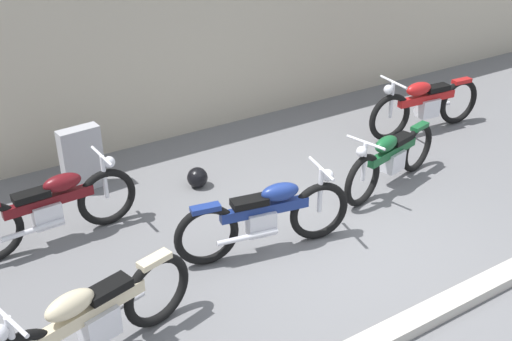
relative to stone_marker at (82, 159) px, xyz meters
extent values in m
plane|color=slate|center=(1.98, -2.86, -0.44)|extent=(40.00, 40.00, 0.00)
cube|color=#B2A893|center=(1.98, 0.99, 1.14)|extent=(18.00, 0.30, 3.16)
cube|color=#B7B2A8|center=(1.98, -4.32, -0.38)|extent=(18.00, 0.24, 0.12)
cube|color=#9E9EA3|center=(0.00, 0.00, 0.00)|extent=(0.55, 0.24, 0.87)
sphere|color=black|center=(1.29, -0.78, -0.30)|extent=(0.28, 0.28, 0.28)
torus|color=black|center=(4.47, -1.05, -0.06)|extent=(0.76, 0.16, 0.76)
torus|color=black|center=(5.86, -1.17, -0.06)|extent=(0.76, 0.16, 0.76)
cube|color=silver|center=(5.22, -1.12, -0.04)|extent=(0.35, 0.23, 0.29)
cube|color=#B21919|center=(5.16, -1.11, 0.13)|extent=(1.07, 0.19, 0.12)
ellipsoid|color=#B21919|center=(4.98, -1.10, 0.31)|extent=(0.47, 0.25, 0.21)
cube|color=black|center=(5.35, -1.13, 0.26)|extent=(0.43, 0.22, 0.08)
cube|color=#B21919|center=(5.86, -1.17, 0.29)|extent=(0.34, 0.15, 0.06)
cylinder|color=silver|center=(4.47, -1.05, 0.23)|extent=(0.06, 0.06, 0.57)
cylinder|color=silver|center=(4.47, -1.05, 0.51)|extent=(0.09, 0.60, 0.04)
sphere|color=silver|center=(4.39, -1.05, 0.41)|extent=(0.14, 0.14, 0.14)
cylinder|color=silver|center=(5.43, -1.01, -0.11)|extent=(0.73, 0.12, 0.06)
torus|color=black|center=(1.90, -2.62, -0.07)|extent=(0.74, 0.23, 0.73)
torus|color=black|center=(0.57, -2.36, -0.07)|extent=(0.74, 0.23, 0.73)
cube|color=silver|center=(1.19, -2.48, -0.05)|extent=(0.35, 0.26, 0.28)
cube|color=navy|center=(1.24, -2.49, 0.11)|extent=(1.03, 0.29, 0.12)
ellipsoid|color=navy|center=(1.41, -2.52, 0.29)|extent=(0.47, 0.28, 0.20)
cube|color=black|center=(1.06, -2.46, 0.24)|extent=(0.43, 0.25, 0.08)
cube|color=navy|center=(0.57, -2.36, 0.27)|extent=(0.34, 0.18, 0.06)
cylinder|color=silver|center=(1.90, -2.62, 0.21)|extent=(0.06, 0.06, 0.55)
cylinder|color=silver|center=(1.90, -2.62, 0.48)|extent=(0.15, 0.58, 0.04)
sphere|color=silver|center=(1.98, -2.63, 0.38)|extent=(0.14, 0.14, 0.14)
cylinder|color=silver|center=(0.97, -2.56, -0.12)|extent=(0.70, 0.19, 0.06)
torus|color=black|center=(2.83, -2.31, -0.09)|extent=(0.70, 0.25, 0.70)
torus|color=black|center=(4.09, -2.01, -0.09)|extent=(0.70, 0.25, 0.70)
cube|color=silver|center=(3.50, -2.15, -0.07)|extent=(0.34, 0.26, 0.27)
cube|color=#145128|center=(3.46, -2.16, 0.09)|extent=(0.98, 0.32, 0.11)
ellipsoid|color=#145128|center=(3.29, -2.20, 0.26)|extent=(0.45, 0.28, 0.19)
cube|color=black|center=(3.62, -2.12, 0.21)|extent=(0.41, 0.26, 0.08)
cube|color=#145128|center=(4.09, -2.01, 0.24)|extent=(0.32, 0.18, 0.06)
cylinder|color=silver|center=(2.83, -2.31, 0.18)|extent=(0.05, 0.05, 0.53)
cylinder|color=silver|center=(2.83, -2.31, 0.44)|extent=(0.16, 0.55, 0.03)
sphere|color=silver|center=(2.75, -2.33, 0.34)|extent=(0.13, 0.13, 0.13)
cylinder|color=silver|center=(3.66, -1.99, -0.13)|extent=(0.67, 0.21, 0.06)
torus|color=black|center=(-0.04, -1.01, -0.07)|extent=(0.73, 0.12, 0.73)
cube|color=silver|center=(-0.76, -1.04, -0.05)|extent=(0.33, 0.21, 0.28)
cube|color=#590F14|center=(-0.71, -1.03, 0.11)|extent=(1.03, 0.14, 0.12)
ellipsoid|color=#590F14|center=(-0.53, -1.03, 0.29)|extent=(0.45, 0.22, 0.20)
cube|color=black|center=(-0.89, -1.04, 0.24)|extent=(0.41, 0.20, 0.08)
cylinder|color=silver|center=(-0.04, -1.01, 0.20)|extent=(0.06, 0.06, 0.55)
cylinder|color=silver|center=(-0.04, -1.01, 0.48)|extent=(0.06, 0.58, 0.04)
sphere|color=silver|center=(0.04, -1.00, 0.38)|extent=(0.14, 0.14, 0.14)
cylinder|color=silver|center=(-0.96, -1.16, -0.12)|extent=(0.70, 0.09, 0.06)
torus|color=black|center=(-0.27, -2.94, -0.06)|extent=(0.76, 0.28, 0.76)
cube|color=silver|center=(-0.90, -3.11, -0.04)|extent=(0.37, 0.28, 0.29)
cube|color=beige|center=(-0.95, -3.12, 0.13)|extent=(1.06, 0.37, 0.12)
ellipsoid|color=beige|center=(-1.13, -3.17, 0.32)|extent=(0.49, 0.32, 0.21)
cube|color=black|center=(-0.77, -3.07, 0.26)|extent=(0.45, 0.29, 0.08)
cube|color=beige|center=(-0.27, -2.94, 0.30)|extent=(0.35, 0.20, 0.06)
cylinder|color=silver|center=(-1.63, -3.30, 0.51)|extent=(0.19, 0.59, 0.04)
cylinder|color=silver|center=(-0.73, -2.93, -0.11)|extent=(0.72, 0.24, 0.06)
camera|label=1|loc=(-2.01, -7.40, 3.72)|focal=43.98mm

